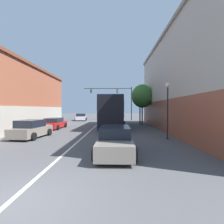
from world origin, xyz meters
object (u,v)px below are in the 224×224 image
object	(u,v)px
parked_car_left_far	(81,117)
street_lamp	(168,103)
hatchback_foreground	(115,141)
street_tree_near	(142,96)
parked_car_left_mid	(31,129)
parked_car_left_near	(55,123)
traffic_signal_gantry	(117,96)
bus	(112,110)
street_tree_far	(140,96)

from	to	relation	value
parked_car_left_far	street_lamp	distance (m)	23.13
hatchback_foreground	street_tree_near	size ratio (longest dim) A/B	0.81
parked_car_left_mid	street_tree_near	size ratio (longest dim) A/B	0.72
parked_car_left_far	parked_car_left_near	bearing A→B (deg)	171.14
traffic_signal_gantry	bus	bearing A→B (deg)	-93.21
parked_car_left_far	street_tree_far	bearing A→B (deg)	-132.80
parked_car_left_mid	street_tree_near	xyz separation A→B (m)	(10.45, 10.61, 3.39)
parked_car_left_mid	street_tree_near	bearing A→B (deg)	-39.55
parked_car_left_near	parked_car_left_mid	distance (m)	6.38
parked_car_left_near	street_tree_near	world-z (taller)	street_tree_near
parked_car_left_far	traffic_signal_gantry	world-z (taller)	traffic_signal_gantry
hatchback_foreground	parked_car_left_far	distance (m)	25.60
hatchback_foreground	traffic_signal_gantry	size ratio (longest dim) A/B	0.48
bus	parked_car_left_far	distance (m)	12.85
traffic_signal_gantry	parked_car_left_far	bearing A→B (deg)	-167.31
street_lamp	street_tree_near	size ratio (longest dim) A/B	0.76
street_tree_far	street_lamp	bearing A→B (deg)	-88.77
parked_car_left_far	hatchback_foreground	bearing A→B (deg)	-172.07
parked_car_left_mid	street_lamp	distance (m)	10.90
bus	parked_car_left_near	distance (m)	7.32
bus	parked_car_left_mid	xyz separation A→B (m)	(-6.34, -8.88, -1.41)
parked_car_left_near	parked_car_left_mid	xyz separation A→B (m)	(0.37, -6.37, 0.07)
parked_car_left_far	street_tree_far	size ratio (longest dim) A/B	0.70
traffic_signal_gantry	street_lamp	xyz separation A→B (m)	(3.64, -21.99, -2.17)
parked_car_left_near	traffic_signal_gantry	distance (m)	17.46
traffic_signal_gantry	street_tree_far	size ratio (longest dim) A/B	1.70
hatchback_foreground	parked_car_left_mid	size ratio (longest dim) A/B	1.13
hatchback_foreground	street_lamp	world-z (taller)	street_lamp
street_tree_far	parked_car_left_near	bearing A→B (deg)	-150.21
parked_car_left_far	traffic_signal_gantry	xyz separation A→B (m)	(7.02, 1.58, 4.28)
hatchback_foreground	street_tree_near	world-z (taller)	street_tree_near
bus	street_tree_near	xyz separation A→B (m)	(4.12, 1.72, 1.98)
parked_car_left_near	street_tree_far	distance (m)	12.96
street_lamp	street_tree_near	world-z (taller)	street_tree_near
traffic_signal_gantry	street_tree_far	bearing A→B (deg)	-69.54
street_tree_far	hatchback_foreground	bearing A→B (deg)	-102.15
street_lamp	bus	bearing A→B (deg)	115.08
bus	street_lamp	bearing A→B (deg)	-154.09
parked_car_left_near	street_lamp	bearing A→B (deg)	-120.68
parked_car_left_near	traffic_signal_gantry	bearing A→B (deg)	-25.16
street_tree_far	parked_car_left_mid	bearing A→B (deg)	-129.71
hatchback_foreground	parked_car_left_mid	world-z (taller)	parked_car_left_mid
hatchback_foreground	parked_car_left_mid	distance (m)	8.20
traffic_signal_gantry	street_tree_near	bearing A→B (deg)	-72.75
street_tree_near	street_tree_far	world-z (taller)	street_tree_far
parked_car_left_far	traffic_signal_gantry	distance (m)	8.37
street_lamp	street_tree_far	xyz separation A→B (m)	(-0.28, 12.97, 1.51)
hatchback_foreground	bus	bearing A→B (deg)	1.98
bus	parked_car_left_mid	world-z (taller)	bus
parked_car_left_mid	parked_car_left_far	world-z (taller)	parked_car_left_mid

